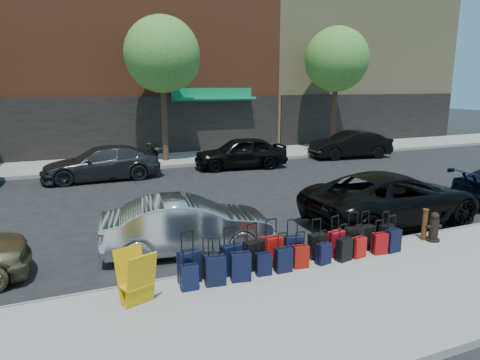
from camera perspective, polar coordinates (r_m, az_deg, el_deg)
name	(u,v)px	position (r m, az deg, el deg)	size (l,w,h in m)	color
ground	(220,211)	(13.92, -2.70, -4.21)	(120.00, 120.00, 0.00)	black
sidewalk_near	(341,300)	(8.53, 13.27, -15.25)	(60.00, 4.00, 0.15)	gray
sidewalk_far	(155,161)	(23.31, -11.31, 2.56)	(60.00, 4.00, 0.15)	gray
curb_near	(288,260)	(10.05, 6.38, -10.55)	(60.00, 0.08, 0.15)	gray
curb_far	(163,167)	(21.36, -10.19, 1.71)	(60.00, 0.08, 0.15)	gray
building_right	(328,22)	(37.14, 11.62, 19.97)	(15.00, 12.12, 18.00)	tan
tree_center	(165,57)	(22.67, -9.98, 15.89)	(3.80, 3.80, 7.27)	black
tree_right	(338,61)	(27.10, 13.00, 15.18)	(3.80, 3.80, 7.27)	black
suitcase_front_0	(189,267)	(8.71, -6.77, -11.39)	(0.47, 0.30, 1.06)	black
suitcase_front_1	(209,265)	(8.92, -4.21, -11.20)	(0.38, 0.26, 0.86)	black
suitcase_front_2	(231,259)	(9.02, -1.22, -10.53)	(0.46, 0.30, 1.02)	black
suitcase_front_3	(254,255)	(9.23, 1.82, -9.98)	(0.45, 0.30, 1.02)	black
suitcase_front_4	(272,251)	(9.43, 4.31, -9.45)	(0.44, 0.24, 1.05)	#9E0D0A
suitcase_front_5	(293,249)	(9.65, 7.06, -9.12)	(0.44, 0.29, 0.98)	black
suitcase_front_6	(317,246)	(9.96, 10.23, -8.65)	(0.39, 0.22, 0.92)	black
suitcase_front_7	(336,243)	(10.19, 12.69, -8.23)	(0.42, 0.28, 0.94)	#A30A1A
suitcase_front_8	(353,240)	(10.47, 14.88, -7.72)	(0.44, 0.29, 0.97)	black
suitcase_front_9	(366,238)	(10.72, 16.44, -7.38)	(0.41, 0.24, 0.95)	black
suitcase_front_10	(386,236)	(11.07, 18.92, -7.03)	(0.39, 0.24, 0.88)	black
suitcase_back_0	(189,277)	(8.46, -6.79, -12.74)	(0.35, 0.21, 0.81)	black
suitcase_back_1	(215,270)	(8.59, -3.33, -11.94)	(0.43, 0.28, 0.96)	black
suitcase_back_2	(241,267)	(8.75, 0.07, -11.46)	(0.43, 0.30, 0.95)	black
suitcase_back_3	(264,264)	(9.02, 3.16, -11.11)	(0.34, 0.22, 0.77)	black
suitcase_back_4	(283,260)	(9.19, 5.80, -10.51)	(0.36, 0.21, 0.85)	black
suitcase_back_5	(301,256)	(9.43, 8.08, -10.06)	(0.36, 0.24, 0.80)	maroon
suitcase_back_6	(324,254)	(9.70, 11.09, -9.60)	(0.35, 0.24, 0.76)	black
suitcase_back_7	(344,249)	(9.97, 13.71, -8.96)	(0.39, 0.27, 0.84)	black
suitcase_back_8	(359,247)	(10.23, 15.54, -8.63)	(0.35, 0.24, 0.77)	#A9110A
suitcase_back_9	(379,243)	(10.57, 18.10, -8.04)	(0.36, 0.24, 0.81)	maroon
suitcase_back_10	(393,241)	(10.79, 19.69, -7.61)	(0.39, 0.25, 0.88)	black
fire_hydrant	(434,228)	(11.88, 24.43, -5.81)	(0.39, 0.34, 0.75)	black
bollard	(425,224)	(11.84, 23.39, -5.41)	(0.15, 0.15, 0.81)	#38190C
display_rack	(136,278)	(8.06, -13.69, -12.52)	(0.73, 0.76, 0.99)	#CF970B
car_near_1	(188,225)	(10.51, -6.90, -6.00)	(1.44, 4.14, 1.36)	silver
car_near_2	(393,198)	(13.36, 19.69, -2.27)	(2.53, 5.50, 1.53)	black
car_far_1	(102,163)	(19.40, -17.97, 2.15)	(2.02, 4.97, 1.44)	#2E2D30
car_far_2	(240,153)	(21.05, 0.05, 3.68)	(1.82, 4.54, 1.55)	black
car_far_3	(350,145)	(24.89, 14.50, 4.60)	(1.59, 4.55, 1.50)	black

